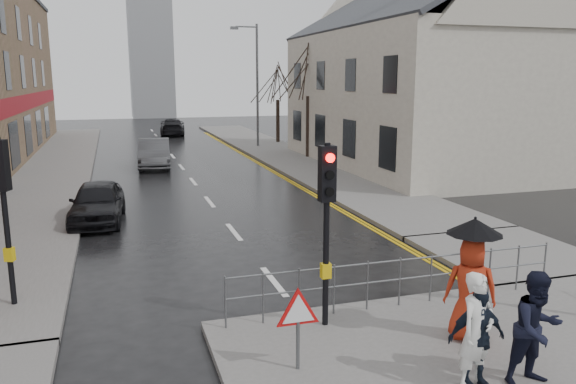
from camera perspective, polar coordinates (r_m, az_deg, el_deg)
ground at (r=10.61m, az=3.13°, el=-14.50°), size 120.00×120.00×0.00m
left_pavement at (r=32.40m, az=-22.69°, el=2.46°), size 4.00×44.00×0.14m
right_pavement at (r=35.63m, az=-1.09°, el=4.09°), size 4.00×40.00×0.14m
pavement_bridge_right at (r=16.14m, az=21.45°, el=-5.81°), size 4.00×4.20×0.14m
building_right_cream at (r=31.00m, az=12.66°, el=11.45°), size 9.00×16.40×10.10m
church_tower at (r=71.23m, az=-13.82°, el=14.65°), size 5.00×5.00×18.00m
traffic_signal_near_left at (r=10.04m, az=3.96°, el=-1.14°), size 0.28×0.27×3.40m
traffic_signal_far_left at (r=12.31m, az=-26.96°, el=-0.02°), size 0.34×0.33×3.40m
guard_railing_front at (r=11.55m, az=11.31°, el=-7.89°), size 7.14×0.04×1.00m
warning_sign at (r=8.90m, az=1.03°, el=-12.41°), size 0.80×0.07×1.35m
street_lamp at (r=38.05m, az=-3.41°, el=11.54°), size 1.83×0.25×8.00m
tree_near at (r=32.78m, az=2.10°, el=12.32°), size 2.40×2.40×6.58m
tree_far at (r=40.55m, az=-1.05°, el=11.15°), size 2.40×2.40×5.64m
pedestrian_a at (r=8.88m, az=18.60°, el=-13.22°), size 0.75×0.62×1.77m
pedestrian_b at (r=9.28m, az=23.97°, el=-12.57°), size 0.88×0.69×1.76m
pedestrian_with_umbrella at (r=10.30m, az=18.14°, el=-8.10°), size 1.07×0.96×2.18m
pedestrian_d at (r=8.94m, az=18.58°, el=-13.90°), size 0.92×0.45×1.53m
car_parked at (r=19.37m, az=-18.80°, el=-0.98°), size 1.92×4.08×1.35m
car_mid at (r=30.62m, az=-13.44°, el=3.85°), size 1.92×4.66×1.50m
car_far at (r=47.79m, az=-11.65°, el=6.49°), size 2.46×4.98×1.39m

